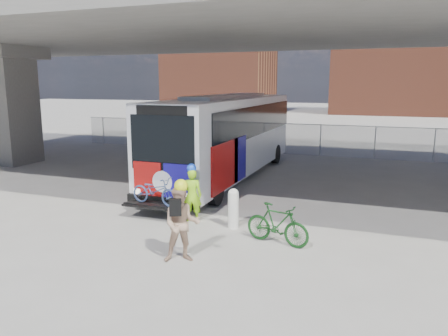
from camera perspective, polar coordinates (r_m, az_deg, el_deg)
The scene contains 9 objects.
ground at distance 14.87m, azimuth 1.69°, elevation -5.33°, with size 160.00×160.00×0.00m, color #9E9991.
bus at distance 19.35m, azimuth 0.52°, elevation 4.88°, with size 2.67×12.95×3.69m.
overpass at distance 18.24m, azimuth 6.12°, elevation 18.41°, with size 40.00×16.00×7.95m.
chainlink_fence at distance 26.06m, azimuth 10.35°, elevation 4.79°, with size 30.00×0.06×30.00m.
brick_buildings at distance 61.83m, azimuth 17.87°, elevation 11.69°, with size 54.00×22.00×12.00m.
bollard at distance 12.77m, azimuth 1.22°, elevation -5.11°, with size 0.31×0.31×1.19m.
cyclist_hivis at distance 13.37m, azimuth -4.21°, elevation -3.37°, with size 0.68×0.54×1.81m.
cyclist_tan at distance 10.40m, azimuth -5.56°, elevation -7.18°, with size 1.11×1.02×2.01m.
bike_parked at distance 11.64m, azimuth 6.97°, elevation -7.29°, with size 0.51×1.81×1.09m, color #154318.
Camera 1 is at (4.61, -13.50, 4.20)m, focal length 35.00 mm.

